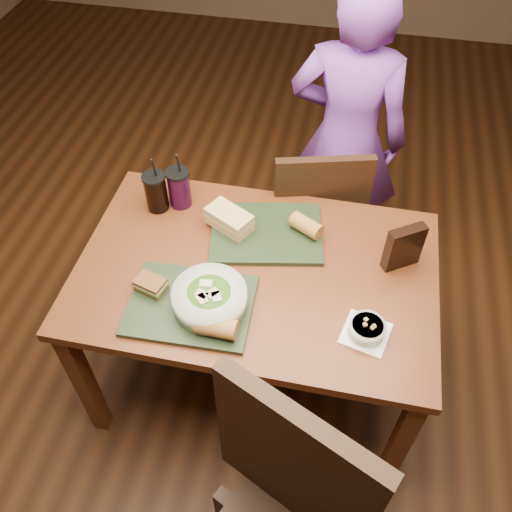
# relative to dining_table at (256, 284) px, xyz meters

# --- Properties ---
(ground) EXTENTS (6.00, 6.00, 0.00)m
(ground) POSITION_rel_dining_table_xyz_m (0.00, 0.00, -0.66)
(ground) COLOR #381C0B
(ground) RESTS_ON ground
(dining_table) EXTENTS (1.30, 0.85, 0.75)m
(dining_table) POSITION_rel_dining_table_xyz_m (0.00, 0.00, 0.00)
(dining_table) COLOR #5A2A12
(dining_table) RESTS_ON ground
(chair_far) EXTENTS (0.49, 0.50, 0.92)m
(chair_far) POSITION_rel_dining_table_xyz_m (0.18, 0.56, -0.15)
(chair_far) COLOR black
(chair_far) RESTS_ON ground
(diner) EXTENTS (0.58, 0.41, 1.50)m
(diner) POSITION_rel_dining_table_xyz_m (0.25, 0.84, 0.09)
(diner) COLOR purple
(diner) RESTS_ON ground
(tray_near) EXTENTS (0.43, 0.33, 0.02)m
(tray_near) POSITION_rel_dining_table_xyz_m (-0.18, -0.21, 0.10)
(tray_near) COLOR black
(tray_near) RESTS_ON dining_table
(tray_far) EXTENTS (0.47, 0.39, 0.02)m
(tray_far) POSITION_rel_dining_table_xyz_m (0.00, 0.18, 0.10)
(tray_far) COLOR black
(tray_far) RESTS_ON dining_table
(salad_bowl) EXTENTS (0.25, 0.25, 0.08)m
(salad_bowl) POSITION_rel_dining_table_xyz_m (-0.12, -0.20, 0.15)
(salad_bowl) COLOR silver
(salad_bowl) RESTS_ON tray_near
(soup_bowl) EXTENTS (0.18, 0.18, 0.06)m
(soup_bowl) POSITION_rel_dining_table_xyz_m (0.41, -0.20, 0.12)
(soup_bowl) COLOR white
(soup_bowl) RESTS_ON dining_table
(sandwich_near) EXTENTS (0.12, 0.09, 0.05)m
(sandwich_near) POSITION_rel_dining_table_xyz_m (-0.33, -0.18, 0.13)
(sandwich_near) COLOR #593819
(sandwich_near) RESTS_ON tray_near
(sandwich_far) EXTENTS (0.20, 0.17, 0.07)m
(sandwich_far) POSITION_rel_dining_table_xyz_m (-0.14, 0.18, 0.14)
(sandwich_far) COLOR tan
(sandwich_far) RESTS_ON tray_far
(baguette_near) EXTENTS (0.14, 0.07, 0.07)m
(baguette_near) POSITION_rel_dining_table_xyz_m (-0.07, -0.31, 0.14)
(baguette_near) COLOR #AD7533
(baguette_near) RESTS_ON tray_near
(baguette_far) EXTENTS (0.14, 0.12, 0.06)m
(baguette_far) POSITION_rel_dining_table_xyz_m (0.15, 0.21, 0.14)
(baguette_far) COLOR #AD7533
(baguette_far) RESTS_ON tray_far
(cup_cola) EXTENTS (0.09, 0.09, 0.25)m
(cup_cola) POSITION_rel_dining_table_xyz_m (-0.45, 0.24, 0.17)
(cup_cola) COLOR black
(cup_cola) RESTS_ON dining_table
(cup_berry) EXTENTS (0.09, 0.09, 0.25)m
(cup_berry) POSITION_rel_dining_table_xyz_m (-0.37, 0.28, 0.17)
(cup_berry) COLOR black
(cup_berry) RESTS_ON dining_table
(chip_bag) EXTENTS (0.14, 0.11, 0.18)m
(chip_bag) POSITION_rel_dining_table_xyz_m (0.51, 0.13, 0.18)
(chip_bag) COLOR black
(chip_bag) RESTS_ON dining_table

